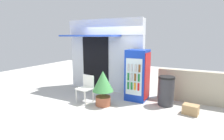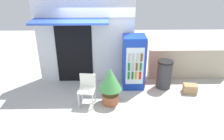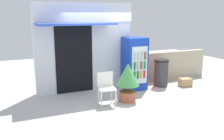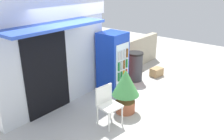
{
  "view_description": "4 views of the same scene",
  "coord_description": "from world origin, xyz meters",
  "px_view_note": "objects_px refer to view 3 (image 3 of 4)",
  "views": [
    {
      "loc": [
        2.97,
        -4.76,
        2.15
      ],
      "look_at": [
        0.34,
        0.35,
        1.07
      ],
      "focal_mm": 28.98,
      "sensor_mm": 36.0,
      "label": 1
    },
    {
      "loc": [
        0.18,
        -5.46,
        3.6
      ],
      "look_at": [
        0.3,
        0.29,
        0.88
      ],
      "focal_mm": 35.29,
      "sensor_mm": 36.0,
      "label": 2
    },
    {
      "loc": [
        -2.82,
        -6.1,
        2.46
      ],
      "look_at": [
        0.01,
        0.49,
        0.81
      ],
      "focal_mm": 39.62,
      "sensor_mm": 36.0,
      "label": 3
    },
    {
      "loc": [
        -3.85,
        -3.01,
        3.06
      ],
      "look_at": [
        0.33,
        0.41,
        0.95
      ],
      "focal_mm": 37.63,
      "sensor_mm": 36.0,
      "label": 4
    }
  ],
  "objects_px": {
    "drink_cooler": "(135,63)",
    "potted_plant_near_shop": "(128,79)",
    "cardboard_box": "(185,82)",
    "trash_bin": "(161,73)",
    "plastic_chair": "(106,86)"
  },
  "relations": [
    {
      "from": "plastic_chair",
      "to": "trash_bin",
      "type": "relative_size",
      "value": 0.96
    },
    {
      "from": "trash_bin",
      "to": "cardboard_box",
      "type": "height_order",
      "value": "trash_bin"
    },
    {
      "from": "drink_cooler",
      "to": "cardboard_box",
      "type": "height_order",
      "value": "drink_cooler"
    },
    {
      "from": "drink_cooler",
      "to": "potted_plant_near_shop",
      "type": "bearing_deg",
      "value": -127.18
    },
    {
      "from": "potted_plant_near_shop",
      "to": "trash_bin",
      "type": "bearing_deg",
      "value": 27.49
    },
    {
      "from": "plastic_chair",
      "to": "potted_plant_near_shop",
      "type": "xyz_separation_m",
      "value": [
        0.65,
        -0.02,
        0.14
      ]
    },
    {
      "from": "drink_cooler",
      "to": "trash_bin",
      "type": "xyz_separation_m",
      "value": [
        0.99,
        -0.1,
        -0.39
      ]
    },
    {
      "from": "cardboard_box",
      "to": "trash_bin",
      "type": "bearing_deg",
      "value": 153.6
    },
    {
      "from": "drink_cooler",
      "to": "potted_plant_near_shop",
      "type": "distance_m",
      "value": 1.28
    },
    {
      "from": "trash_bin",
      "to": "plastic_chair",
      "type": "bearing_deg",
      "value": -159.72
    },
    {
      "from": "plastic_chair",
      "to": "cardboard_box",
      "type": "bearing_deg",
      "value": 9.2
    },
    {
      "from": "trash_bin",
      "to": "cardboard_box",
      "type": "distance_m",
      "value": 0.91
    },
    {
      "from": "plastic_chair",
      "to": "trash_bin",
      "type": "xyz_separation_m",
      "value": [
        2.4,
        0.89,
        -0.06
      ]
    },
    {
      "from": "drink_cooler",
      "to": "cardboard_box",
      "type": "bearing_deg",
      "value": -15.15
    },
    {
      "from": "potted_plant_near_shop",
      "to": "trash_bin",
      "type": "relative_size",
      "value": 1.19
    }
  ]
}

